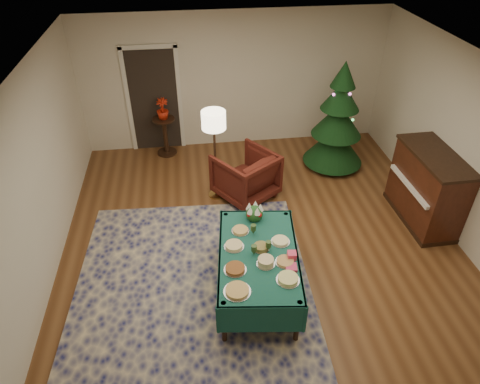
{
  "coord_description": "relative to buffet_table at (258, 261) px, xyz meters",
  "views": [
    {
      "loc": [
        -0.98,
        -4.56,
        4.49
      ],
      "look_at": [
        -0.3,
        0.43,
        0.87
      ],
      "focal_mm": 32.0,
      "sensor_mm": 36.0,
      "label": 1
    }
  ],
  "objects": [
    {
      "name": "christmas_tree",
      "position": [
        1.99,
        2.98,
        0.38
      ],
      "size": [
        1.42,
        1.42,
        2.07
      ],
      "color": "black",
      "rests_on": "ground"
    },
    {
      "name": "rug",
      "position": [
        -0.88,
        -0.12,
        -0.54
      ],
      "size": [
        3.41,
        4.36,
        0.02
      ],
      "primitive_type": "cube",
      "rotation": [
        0.0,
        0.0,
        -0.05
      ],
      "color": "#161A53",
      "rests_on": "ground"
    },
    {
      "name": "goblet_1",
      "position": [
        0.13,
        0.02,
        0.22
      ],
      "size": [
        0.07,
        0.07,
        0.16
      ],
      "color": "#2D471E",
      "rests_on": "buffet_table"
    },
    {
      "name": "centerpiece",
      "position": [
        0.06,
        0.68,
        0.26
      ],
      "size": [
        0.25,
        0.25,
        0.28
      ],
      "color": "#1E4C1E",
      "rests_on": "buffet_table"
    },
    {
      "name": "floor_lamp",
      "position": [
        -0.35,
        2.26,
        0.83
      ],
      "size": [
        0.39,
        0.39,
        1.62
      ],
      "color": "#A57F3F",
      "rests_on": "ground"
    },
    {
      "name": "platter_5",
      "position": [
        -0.29,
        0.15,
        0.16
      ],
      "size": [
        0.26,
        0.26,
        0.05
      ],
      "color": "silver",
      "rests_on": "buffet_table"
    },
    {
      "name": "room_shell",
      "position": [
        0.22,
        0.67,
        0.8
      ],
      "size": [
        7.0,
        7.0,
        7.0
      ],
      "color": "#593319",
      "rests_on": "ground"
    },
    {
      "name": "platter_4",
      "position": [
        0.3,
        -0.21,
        0.15
      ],
      "size": [
        0.25,
        0.25,
        0.04
      ],
      "color": "silver",
      "rests_on": "buffet_table"
    },
    {
      "name": "potted_plant",
      "position": [
        -1.23,
        3.87,
        0.35
      ],
      "size": [
        0.23,
        0.41,
        0.23
      ],
      "primitive_type": "imported",
      "color": "#AF1F0C",
      "rests_on": "side_table"
    },
    {
      "name": "piano",
      "position": [
        2.9,
        1.17,
        0.05
      ],
      "size": [
        0.69,
        1.42,
        1.22
      ],
      "color": "black",
      "rests_on": "ground"
    },
    {
      "name": "platter_6",
      "position": [
        0.04,
        0.07,
        0.17
      ],
      "size": [
        0.22,
        0.22,
        0.07
      ],
      "color": "silver",
      "rests_on": "buffet_table"
    },
    {
      "name": "platter_7",
      "position": [
        0.32,
        0.16,
        0.15
      ],
      "size": [
        0.25,
        0.25,
        0.04
      ],
      "color": "silver",
      "rests_on": "buffet_table"
    },
    {
      "name": "platter_0",
      "position": [
        -0.35,
        -0.6,
        0.16
      ],
      "size": [
        0.32,
        0.32,
        0.04
      ],
      "color": "silver",
      "rests_on": "buffet_table"
    },
    {
      "name": "goblet_0",
      "position": [
        -0.01,
        0.36,
        0.22
      ],
      "size": [
        0.07,
        0.07,
        0.16
      ],
      "color": "#2D471E",
      "rests_on": "buffet_table"
    },
    {
      "name": "platter_1",
      "position": [
        0.27,
        -0.51,
        0.16
      ],
      "size": [
        0.28,
        0.28,
        0.06
      ],
      "color": "silver",
      "rests_on": "buffet_table"
    },
    {
      "name": "platter_3",
      "position": [
        0.05,
        -0.21,
        0.18
      ],
      "size": [
        0.23,
        0.23,
        0.09
      ],
      "color": "silver",
      "rests_on": "buffet_table"
    },
    {
      "name": "armchair",
      "position": [
        0.16,
        2.19,
        -0.08
      ],
      "size": [
        1.23,
        1.21,
        0.93
      ],
      "primitive_type": "imported",
      "rotation": [
        0.0,
        0.0,
        3.75
      ],
      "color": "#49170F",
      "rests_on": "ground"
    },
    {
      "name": "napkin_stack",
      "position": [
        0.35,
        -0.32,
        0.15
      ],
      "size": [
        0.15,
        0.15,
        0.04
      ],
      "primitive_type": "cube",
      "rotation": [
        0.0,
        0.0,
        -0.12
      ],
      "color": "#CF3965",
      "rests_on": "buffet_table"
    },
    {
      "name": "gift_box",
      "position": [
        0.4,
        -0.15,
        0.18
      ],
      "size": [
        0.12,
        0.12,
        0.09
      ],
      "primitive_type": "cube",
      "rotation": [
        0.0,
        0.0,
        -0.12
      ],
      "color": "#E84065",
      "rests_on": "buffet_table"
    },
    {
      "name": "goblet_2",
      "position": [
        -0.06,
        -0.03,
        0.22
      ],
      "size": [
        0.07,
        0.07,
        0.16
      ],
      "color": "#2D471E",
      "rests_on": "buffet_table"
    },
    {
      "name": "side_table",
      "position": [
        -1.23,
        3.87,
        -0.17
      ],
      "size": [
        0.44,
        0.44,
        0.78
      ],
      "color": "black",
      "rests_on": "ground"
    },
    {
      "name": "buffet_table",
      "position": [
        0.0,
        0.0,
        0.0
      ],
      "size": [
        1.24,
        1.88,
        0.69
      ],
      "color": "black",
      "rests_on": "ground"
    },
    {
      "name": "platter_8",
      "position": [
        -0.17,
        0.45,
        0.15
      ],
      "size": [
        0.24,
        0.24,
        0.04
      ],
      "color": "silver",
      "rests_on": "buffet_table"
    },
    {
      "name": "platter_2",
      "position": [
        -0.33,
        -0.26,
        0.16
      ],
      "size": [
        0.28,
        0.28,
        0.05
      ],
      "color": "silver",
      "rests_on": "buffet_table"
    },
    {
      "name": "doorway",
      "position": [
        -1.38,
        4.15,
        0.55
      ],
      "size": [
        1.08,
        0.04,
        2.16
      ],
      "color": "black",
      "rests_on": "ground"
    }
  ]
}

